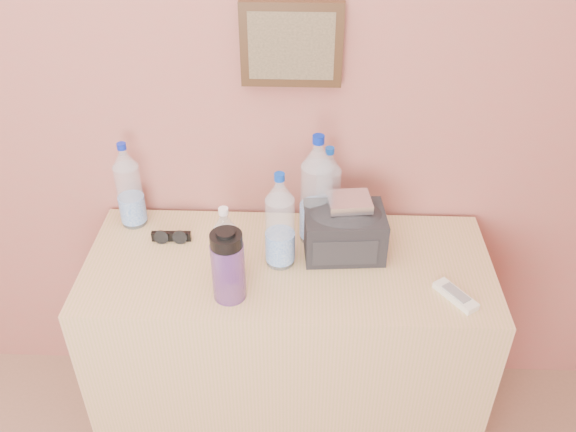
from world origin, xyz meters
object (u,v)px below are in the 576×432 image
object	(u,v)px
pet_large_a	(129,189)
sunglasses	(171,236)
pet_large_d	(280,225)
foil_packet	(349,202)
toiletry_bag	(344,230)
ac_remote	(456,296)
nalgene_bottle	(228,265)
pet_large_b	(317,195)
pet_large_c	(328,193)
pet_small	(226,247)
dresser	(288,349)

from	to	relation	value
pet_large_a	sunglasses	world-z (taller)	pet_large_a
pet_large_a	sunglasses	xyz separation A→B (m)	(0.14, -0.09, -0.12)
pet_large_d	foil_packet	bearing A→B (deg)	19.60
pet_large_d	toiletry_bag	world-z (taller)	pet_large_d
ac_remote	foil_packet	bearing A→B (deg)	-160.61
nalgene_bottle	sunglasses	xyz separation A→B (m)	(-0.22, 0.25, -0.10)
pet_large_b	pet_large_c	distance (m)	0.08
pet_large_a	pet_small	bearing A→B (deg)	-36.77
toiletry_bag	pet_large_a	bearing A→B (deg)	165.12
dresser	nalgene_bottle	bearing A→B (deg)	-135.93
pet_small	ac_remote	world-z (taller)	pet_small
pet_large_b	pet_large_d	bearing A→B (deg)	-130.49
pet_large_c	pet_small	distance (m)	0.40
pet_large_d	foil_packet	world-z (taller)	pet_large_d
pet_large_d	nalgene_bottle	xyz separation A→B (m)	(-0.14, -0.16, -0.03)
pet_large_b	foil_packet	bearing A→B (deg)	-28.70
pet_large_b	pet_large_d	distance (m)	0.17
pet_small	sunglasses	distance (m)	0.28
ac_remote	toiletry_bag	bearing A→B (deg)	-158.12
pet_large_a	ac_remote	distance (m)	1.08
pet_large_c	pet_large_d	bearing A→B (deg)	-127.04
ac_remote	dresser	bearing A→B (deg)	-141.53
pet_large_a	pet_large_b	bearing A→B (deg)	-5.69
ac_remote	pet_large_c	bearing A→B (deg)	-167.75
pet_large_a	foil_packet	size ratio (longest dim) A/B	2.36
dresser	pet_large_d	xyz separation A→B (m)	(-0.02, 0.00, 0.54)
dresser	pet_large_a	xyz separation A→B (m)	(-0.53, 0.19, 0.53)
pet_large_b	pet_large_c	xyz separation A→B (m)	(0.04, 0.07, -0.03)
pet_large_c	pet_large_b	bearing A→B (deg)	-119.40
pet_small	pet_large_d	bearing A→B (deg)	24.71
pet_small	toiletry_bag	size ratio (longest dim) A/B	1.01
pet_large_d	sunglasses	xyz separation A→B (m)	(-0.36, 0.10, -0.13)
pet_large_a	pet_large_b	size ratio (longest dim) A/B	0.81
dresser	pet_large_b	size ratio (longest dim) A/B	3.38
pet_large_c	nalgene_bottle	xyz separation A→B (m)	(-0.29, -0.35, -0.02)
nalgene_bottle	pet_small	bearing A→B (deg)	100.53
dresser	nalgene_bottle	distance (m)	0.56
pet_large_c	ac_remote	bearing A→B (deg)	-42.70
pet_large_a	pet_small	size ratio (longest dim) A/B	1.23
pet_large_d	nalgene_bottle	world-z (taller)	pet_large_d
pet_large_b	dresser	bearing A→B (deg)	-123.47
pet_large_a	pet_large_d	distance (m)	0.54
nalgene_bottle	foil_packet	world-z (taller)	nalgene_bottle
pet_large_b	sunglasses	bearing A→B (deg)	-176.02
pet_large_a	ac_remote	world-z (taller)	pet_large_a
pet_large_b	foil_packet	size ratio (longest dim) A/B	2.91
dresser	pet_large_a	distance (m)	0.78
pet_large_c	foil_packet	distance (m)	0.14
pet_large_c	pet_small	world-z (taller)	pet_large_c
ac_remote	pet_small	bearing A→B (deg)	-131.40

